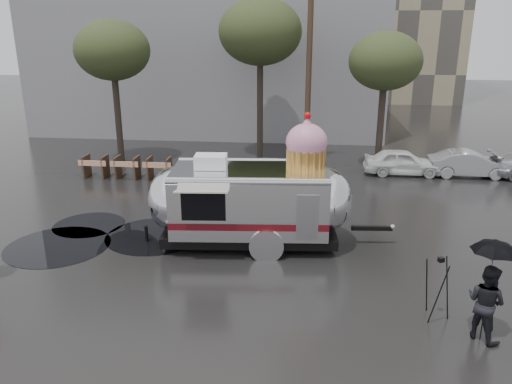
# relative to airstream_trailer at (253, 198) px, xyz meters

# --- Properties ---
(ground) EXTENTS (120.00, 120.00, 0.00)m
(ground) POSITION_rel_airstream_trailer_xyz_m (-0.99, -3.39, -1.50)
(ground) COLOR black
(ground) RESTS_ON ground
(puddles) EXTENTS (8.30, 9.31, 0.01)m
(puddles) POSITION_rel_airstream_trailer_xyz_m (-4.59, -0.48, -1.49)
(puddles) COLOR black
(puddles) RESTS_ON ground
(grey_building) EXTENTS (22.00, 12.00, 13.00)m
(grey_building) POSITION_rel_airstream_trailer_xyz_m (-4.99, 20.61, 5.00)
(grey_building) COLOR slate
(grey_building) RESTS_ON ground
(utility_pole) EXTENTS (1.60, 0.28, 9.00)m
(utility_pole) POSITION_rel_airstream_trailer_xyz_m (1.51, 10.61, 3.12)
(utility_pole) COLOR #473323
(utility_pole) RESTS_ON ground
(tree_left) EXTENTS (3.64, 3.64, 6.95)m
(tree_left) POSITION_rel_airstream_trailer_xyz_m (-7.99, 9.61, 3.99)
(tree_left) COLOR #382D26
(tree_left) RESTS_ON ground
(tree_mid) EXTENTS (4.20, 4.20, 8.03)m
(tree_mid) POSITION_rel_airstream_trailer_xyz_m (-0.99, 11.61, 4.84)
(tree_mid) COLOR #382D26
(tree_mid) RESTS_ON ground
(tree_right) EXTENTS (3.36, 3.36, 6.42)m
(tree_right) POSITION_rel_airstream_trailer_xyz_m (5.01, 9.61, 3.56)
(tree_right) COLOR #382D26
(tree_right) RESTS_ON ground
(barricade_row) EXTENTS (4.30, 0.80, 1.00)m
(barricade_row) POSITION_rel_airstream_trailer_xyz_m (-6.54, 6.58, -0.98)
(barricade_row) COLOR #473323
(barricade_row) RESTS_ON ground
(parked_cars) EXTENTS (13.20, 1.90, 1.50)m
(parked_cars) POSITION_rel_airstream_trailer_xyz_m (10.79, 8.61, -0.78)
(parked_cars) COLOR silver
(parked_cars) RESTS_ON ground
(airstream_trailer) EXTENTS (7.92, 3.42, 4.27)m
(airstream_trailer) POSITION_rel_airstream_trailer_xyz_m (0.00, 0.00, 0.00)
(airstream_trailer) COLOR silver
(airstream_trailer) RESTS_ON ground
(person_right) EXTENTS (0.91, 0.94, 1.75)m
(person_right) POSITION_rel_airstream_trailer_xyz_m (5.61, -4.55, -0.62)
(person_right) COLOR black
(person_right) RESTS_ON ground
(umbrella_black) EXTENTS (1.18, 1.18, 2.35)m
(umbrella_black) POSITION_rel_airstream_trailer_xyz_m (5.61, -4.55, 0.45)
(umbrella_black) COLOR black
(umbrella_black) RESTS_ON ground
(tripod) EXTENTS (0.64, 0.60, 1.56)m
(tripod) POSITION_rel_airstream_trailer_xyz_m (4.78, -3.83, -0.56)
(tripod) COLOR black
(tripod) RESTS_ON ground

